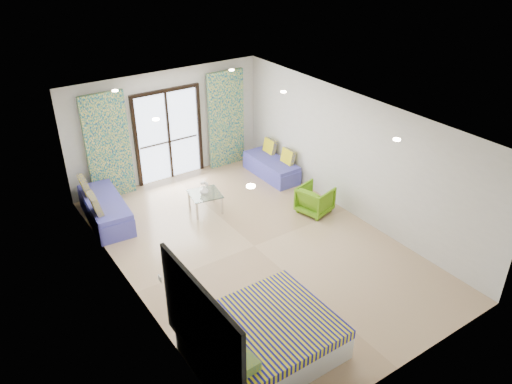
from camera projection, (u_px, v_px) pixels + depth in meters
floor at (254, 246)px, 9.99m from camera, size 5.00×7.50×0.01m
ceiling at (254, 119)px, 8.68m from camera, size 5.00×7.50×0.01m
wall_back at (167, 126)px, 12.05m from camera, size 5.00×0.01×2.70m
wall_front at (412, 297)px, 6.62m from camera, size 5.00×0.01×2.70m
wall_left at (127, 228)px, 8.10m from camera, size 0.01×7.50×2.70m
wall_right at (352, 155)px, 10.57m from camera, size 0.01×7.50×2.70m
balcony_door at (168, 130)px, 12.07m from camera, size 1.76×0.08×2.28m
balcony_rail at (169, 142)px, 12.23m from camera, size 1.52×0.03×0.04m
curtain_left at (108, 147)px, 11.20m from camera, size 1.00×0.10×2.50m
curtain_right at (226, 119)px, 12.73m from camera, size 1.00×0.10×2.50m
downlight_a at (251, 186)px, 6.56m from camera, size 0.12×0.12×0.02m
downlight_b at (397, 139)px, 7.94m from camera, size 0.12×0.12×0.02m
downlight_c at (156, 119)px, 8.73m from camera, size 0.12×0.12×0.02m
downlight_d at (283, 92)px, 10.11m from camera, size 0.12×0.12×0.02m
downlight_e at (115, 91)px, 10.18m from camera, size 0.12×0.12×0.02m
downlight_f at (232, 70)px, 11.56m from camera, size 0.12×0.12×0.02m
headboard at (201, 328)px, 6.53m from camera, size 0.06×2.10×1.50m
switch_plate at (160, 278)px, 7.44m from camera, size 0.02×0.10×0.10m
bed at (262, 339)px, 7.38m from camera, size 2.08×1.70×0.72m
daybed_left at (105, 209)px, 10.68m from camera, size 0.88×1.94×0.93m
daybed_right at (272, 166)px, 12.60m from camera, size 0.64×1.65×0.81m
coffee_table at (205, 195)px, 11.01m from camera, size 0.77×0.77×0.76m
vase at (204, 191)px, 10.90m from camera, size 0.22×0.23×0.20m
armchair at (315, 198)px, 10.99m from camera, size 0.78×0.81×0.69m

